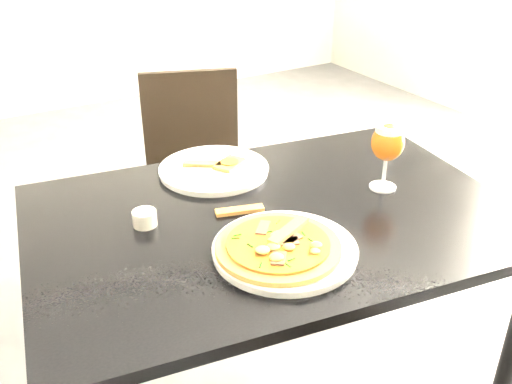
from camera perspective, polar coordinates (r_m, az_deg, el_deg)
ground at (r=2.13m, az=2.55°, el=-15.53°), size 6.00×6.00×0.00m
dining_table at (r=1.48m, az=1.75°, el=-5.15°), size 1.31×0.97×0.75m
chair_far at (r=2.26m, az=-6.07°, el=1.75°), size 0.51×0.51×0.86m
plate_main at (r=1.28m, az=2.89°, el=-5.82°), size 0.33×0.33×0.02m
pizza at (r=1.26m, az=2.23°, el=-5.33°), size 0.28×0.28×0.03m
plate_second at (r=1.64m, az=-4.23°, el=2.26°), size 0.41×0.41×0.02m
crust_scraps at (r=1.64m, az=-3.55°, el=2.85°), size 0.17×0.13×0.01m
loose_crust at (r=1.43m, az=-1.64°, el=-1.84°), size 0.13×0.06×0.01m
sauce_cup at (r=1.40m, az=-11.09°, el=-2.53°), size 0.06×0.06×0.04m
beer_glass at (r=1.53m, az=13.04°, el=4.81°), size 0.09×0.09×0.18m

